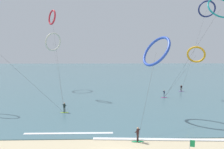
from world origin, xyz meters
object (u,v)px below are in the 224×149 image
object	(u,v)px
surfer_magenta	(164,94)
beach_flag	(191,148)
surfer_lime	(64,108)
kite_cobalt	(156,51)
kite_amber	(196,55)
kite_navy	(207,9)
surfer_emerald	(138,135)
surfer_violet	(181,89)
kite_teal	(221,8)
kite_ivory	(53,42)
kite_crimson	(52,17)

from	to	relation	value
surfer_magenta	beach_flag	xyz separation A→B (m)	(-5.58, -28.08, 0.75)
surfer_lime	kite_cobalt	xyz separation A→B (m)	(14.56, -2.13, 9.35)
kite_amber	kite_navy	distance (m)	18.02
kite_cobalt	beach_flag	xyz separation A→B (m)	(-0.27, -14.41, -8.60)
surfer_emerald	kite_navy	world-z (taller)	kite_navy
surfer_violet	kite_navy	distance (m)	22.21
surfer_lime	surfer_violet	bearing A→B (deg)	149.50
kite_teal	beach_flag	xyz separation A→B (m)	(-11.97, -18.13, -15.93)
surfer_emerald	surfer_lime	xyz separation A→B (m)	(-10.43, 11.54, 0.08)
kite_amber	kite_cobalt	bearing A→B (deg)	78.76
kite_amber	kite_cobalt	size ratio (longest dim) A/B	0.92
surfer_emerald	kite_amber	world-z (taller)	kite_amber
surfer_lime	surfer_emerald	bearing A→B (deg)	65.81
kite_amber	surfer_lime	bearing A→B (deg)	53.39
kite_amber	kite_ivory	bearing A→B (deg)	8.70
surfer_emerald	kite_amber	size ratio (longest dim) A/B	0.15
surfer_violet	kite_cobalt	world-z (taller)	kite_cobalt
kite_crimson	kite_ivory	distance (m)	11.16
kite_ivory	beach_flag	world-z (taller)	kite_ivory
surfer_magenta	kite_amber	size ratio (longest dim) A/B	0.15
kite_amber	kite_ivory	world-z (taller)	kite_ivory
surfer_violet	kite_teal	size ratio (longest dim) A/B	0.09
surfer_emerald	surfer_lime	size ratio (longest dim) A/B	1.00
kite_crimson	beach_flag	xyz separation A→B (m)	(19.83, -31.81, -16.63)
kite_ivory	kite_crimson	bearing A→B (deg)	52.43
surfer_lime	kite_amber	size ratio (longest dim) A/B	0.15
surfer_magenta	kite_ivory	xyz separation A→B (m)	(-27.77, 13.41, 12.36)
surfer_emerald	kite_crimson	bearing A→B (deg)	58.82
surfer_violet	beach_flag	bearing A→B (deg)	-110.05
surfer_magenta	kite_navy	bearing A→B (deg)	140.35
kite_amber	kite_cobalt	distance (m)	17.23
kite_crimson	surfer_magenta	bearing A→B (deg)	43.31
surfer_magenta	surfer_violet	xyz separation A→B (m)	(6.62, 7.57, 0.00)
surfer_magenta	surfer_violet	bearing A→B (deg)	152.61
surfer_emerald	kite_amber	distance (m)	28.56
surfer_magenta	kite_teal	xyz separation A→B (m)	(6.40, -9.95, 16.68)
surfer_violet	kite_crimson	bearing A→B (deg)	-174.32
surfer_violet	kite_navy	size ratio (longest dim) A/B	0.07
kite_navy	beach_flag	xyz separation A→B (m)	(-19.32, -38.27, -20.13)
surfer_lime	kite_teal	size ratio (longest dim) A/B	0.09
surfer_lime	beach_flag	distance (m)	21.87
kite_navy	kite_teal	size ratio (longest dim) A/B	1.22
surfer_magenta	kite_ivory	distance (m)	33.22
kite_amber	kite_ivory	xyz separation A→B (m)	(-34.18, 14.46, 3.51)
surfer_magenta	kite_cobalt	size ratio (longest dim) A/B	0.14
kite_navy	kite_crimson	size ratio (longest dim) A/B	1.19
surfer_emerald	kite_ivory	distance (m)	42.69
surfer_emerald	beach_flag	size ratio (longest dim) A/B	0.73
surfer_emerald	kite_crimson	world-z (taller)	kite_crimson
kite_amber	kite_crimson	bearing A→B (deg)	23.09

